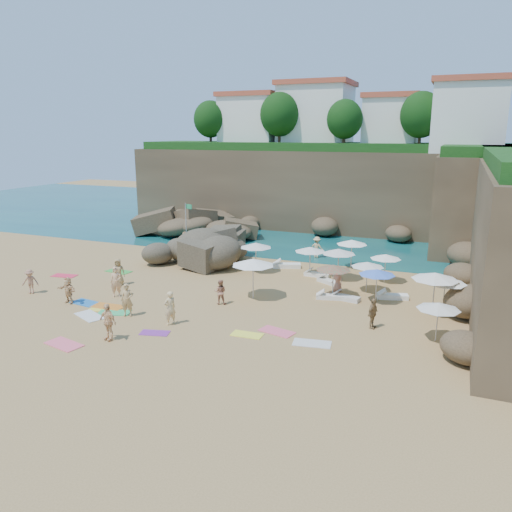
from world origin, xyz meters
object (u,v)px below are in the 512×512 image
at_px(person_stand_1, 220,292).
at_px(person_stand_5, 185,241).
at_px(rock_outcrop, 198,263).
at_px(person_stand_3, 373,313).
at_px(parasol_1, 386,257).
at_px(parasol_2, 339,251).
at_px(person_stand_2, 317,247).
at_px(person_stand_0, 116,282).
at_px(lounger_0, 287,266).
at_px(person_stand_4, 338,279).
at_px(parasol_0, 256,245).
at_px(flag_pole, 187,218).
at_px(person_stand_6, 170,308).

distance_m(person_stand_1, person_stand_5, 14.32).
height_order(rock_outcrop, person_stand_3, person_stand_3).
distance_m(parasol_1, parasol_2, 3.11).
bearing_deg(person_stand_3, parasol_1, 21.55).
height_order(parasol_2, person_stand_2, parasol_2).
xyz_separation_m(rock_outcrop, person_stand_2, (8.08, 5.05, 0.86)).
height_order(parasol_1, person_stand_0, parasol_1).
height_order(lounger_0, person_stand_2, person_stand_2).
bearing_deg(person_stand_4, parasol_0, -174.14).
distance_m(person_stand_0, person_stand_3, 15.40).
xyz_separation_m(person_stand_2, person_stand_3, (6.68, -13.36, -0.05)).
bearing_deg(person_stand_4, flag_pole, 176.17).
height_order(person_stand_1, person_stand_6, person_stand_6).
bearing_deg(person_stand_6, person_stand_3, 137.44).
xyz_separation_m(parasol_1, parasol_2, (-3.05, -0.58, 0.21)).
bearing_deg(parasol_0, lounger_0, 48.42).
bearing_deg(person_stand_0, person_stand_4, -0.22).
xyz_separation_m(flag_pole, person_stand_1, (10.07, -13.70, -1.60)).
height_order(parasol_0, parasol_1, parasol_0).
distance_m(person_stand_2, person_stand_4, 8.77).
xyz_separation_m(lounger_0, person_stand_5, (-9.88, 2.06, 0.66)).
height_order(parasol_2, person_stand_1, parasol_2).
distance_m(person_stand_2, person_stand_6, 17.17).
bearing_deg(flag_pole, person_stand_6, -62.71).
height_order(person_stand_1, person_stand_3, person_stand_3).
bearing_deg(rock_outcrop, lounger_0, 10.02).
distance_m(flag_pole, person_stand_5, 3.14).
bearing_deg(parasol_1, rock_outcrop, -179.14).
relative_size(rock_outcrop, person_stand_1, 4.59).
relative_size(person_stand_5, person_stand_6, 0.90).
bearing_deg(parasol_2, person_stand_4, -77.44).
bearing_deg(parasol_1, person_stand_2, 141.37).
bearing_deg(parasol_1, person_stand_0, -147.60).
relative_size(rock_outcrop, lounger_0, 3.34).
height_order(parasol_0, person_stand_2, parasol_0).
bearing_deg(rock_outcrop, flag_pole, 126.14).
xyz_separation_m(parasol_2, person_stand_3, (3.68, -7.95, -1.18)).
xyz_separation_m(person_stand_0, person_stand_3, (15.38, 0.84, -0.15)).
height_order(rock_outcrop, flag_pole, flag_pole).
bearing_deg(person_stand_5, flag_pole, 113.02).
xyz_separation_m(lounger_0, person_stand_1, (-0.99, -9.16, 0.59)).
xyz_separation_m(person_stand_0, person_stand_1, (6.49, 1.21, -0.20)).
xyz_separation_m(person_stand_2, person_stand_5, (-11.11, -1.78, -0.04)).
distance_m(person_stand_1, person_stand_6, 4.00).
xyz_separation_m(person_stand_4, person_stand_6, (-6.80, -8.86, 0.13)).
height_order(flag_pole, parasol_0, flag_pole).
relative_size(flag_pole, person_stand_5, 2.25).
distance_m(person_stand_4, person_stand_6, 11.17).
bearing_deg(person_stand_2, parasol_1, 147.71).
height_order(flag_pole, person_stand_4, flag_pole).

